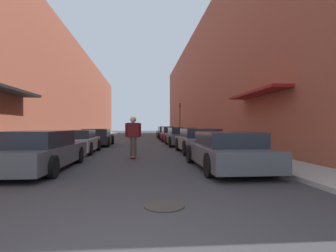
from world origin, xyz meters
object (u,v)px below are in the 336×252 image
(parked_car_left_0, at_px, (41,151))
(parked_car_right_0, at_px, (226,151))
(parked_car_right_2, at_px, (181,137))
(parked_car_right_3, at_px, (172,134))
(parked_car_left_2, at_px, (97,137))
(parked_car_left_1, at_px, (78,142))
(skateboarder, at_px, (133,133))
(parked_car_right_1, at_px, (199,141))
(parked_car_right_4, at_px, (166,133))
(manhole_cover, at_px, (164,206))
(traffic_light, at_px, (180,117))

(parked_car_left_0, height_order, parked_car_right_0, parked_car_left_0)
(parked_car_right_2, bearing_deg, parked_car_right_3, 89.78)
(parked_car_left_0, relative_size, parked_car_left_2, 1.10)
(parked_car_left_1, bearing_deg, skateboarder, -39.95)
(parked_car_left_0, height_order, parked_car_left_2, parked_car_left_0)
(parked_car_left_1, relative_size, skateboarder, 2.22)
(parked_car_left_2, distance_m, parked_car_right_3, 7.79)
(parked_car_right_1, distance_m, parked_car_right_4, 16.36)
(parked_car_right_1, bearing_deg, parked_car_right_4, 90.80)
(parked_car_left_1, relative_size, parked_car_right_0, 0.87)
(parked_car_left_0, xyz_separation_m, parked_car_right_2, (5.91, 9.67, 0.03))
(parked_car_right_4, bearing_deg, parked_car_left_2, -118.63)
(parked_car_right_0, distance_m, parked_car_right_3, 15.78)
(parked_car_left_1, relative_size, manhole_cover, 5.69)
(parked_car_right_4, bearing_deg, parked_car_left_0, -105.64)
(parked_car_left_0, relative_size, parked_car_right_4, 1.07)
(parked_car_left_1, distance_m, parked_car_right_2, 7.48)
(parked_car_left_1, bearing_deg, parked_car_left_2, 88.47)
(parked_car_left_2, distance_m, skateboarder, 8.02)
(parked_car_right_3, bearing_deg, skateboarder, -103.94)
(parked_car_right_2, distance_m, skateboarder, 7.56)
(parked_car_left_1, xyz_separation_m, parked_car_right_1, (6.21, -0.57, 0.04))
(parked_car_left_0, distance_m, parked_car_right_1, 7.68)
(parked_car_left_1, bearing_deg, parked_car_right_3, 59.35)
(parked_car_left_1, xyz_separation_m, traffic_light, (7.50, 15.06, 1.87))
(traffic_light, bearing_deg, parked_car_left_1, -116.47)
(parked_car_right_1, xyz_separation_m, skateboarder, (-3.31, -1.86, 0.49))
(parked_car_left_0, xyz_separation_m, traffic_light, (7.40, 20.28, 1.86))
(parked_car_right_1, bearing_deg, parked_car_left_1, 174.79)
(parked_car_right_0, relative_size, traffic_light, 1.21)
(manhole_cover, bearing_deg, skateboarder, 96.27)
(parked_car_left_0, xyz_separation_m, parked_car_right_3, (5.93, 15.39, 0.03))
(parked_car_left_2, height_order, parked_car_right_4, parked_car_right_4)
(parked_car_right_0, distance_m, skateboarder, 4.46)
(parked_car_right_1, distance_m, skateboarder, 3.83)
(skateboarder, bearing_deg, parked_car_right_2, 65.70)
(parked_car_right_1, bearing_deg, parked_car_right_3, 90.98)
(parked_car_right_1, bearing_deg, skateboarder, -150.63)
(parked_car_right_3, xyz_separation_m, skateboarder, (-3.13, -12.60, 0.48))
(parked_car_left_1, relative_size, parked_car_right_1, 0.94)
(parked_car_left_2, bearing_deg, manhole_cover, -76.26)
(traffic_light, bearing_deg, parked_car_right_2, -98.01)
(parked_car_right_2, relative_size, skateboarder, 2.35)
(parked_car_right_0, distance_m, manhole_cover, 4.42)
(parked_car_right_2, distance_m, parked_car_right_3, 5.72)
(parked_car_left_1, height_order, parked_car_right_0, parked_car_right_0)
(parked_car_right_0, xyz_separation_m, parked_car_right_4, (0.00, 21.40, 0.07))
(parked_car_right_3, bearing_deg, parked_car_right_0, -90.16)
(parked_car_right_0, bearing_deg, traffic_light, 85.81)
(parked_car_left_2, bearing_deg, parked_car_right_0, -61.32)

